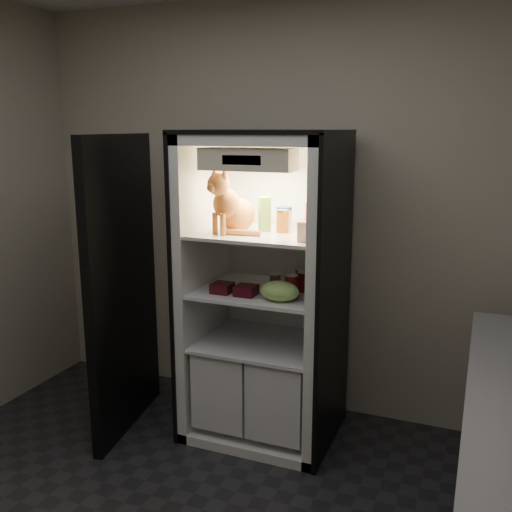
% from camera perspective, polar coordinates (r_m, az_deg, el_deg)
% --- Properties ---
extents(room_shell, '(3.60, 3.60, 3.60)m').
position_cam_1_polar(room_shell, '(2.13, -12.55, 5.25)').
color(room_shell, white).
rests_on(room_shell, floor).
extents(refrigerator, '(0.90, 0.72, 1.88)m').
position_cam_1_polar(refrigerator, '(3.52, 0.97, -5.40)').
color(refrigerator, white).
rests_on(refrigerator, floor).
extents(fridge_door, '(0.20, 0.87, 1.85)m').
position_cam_1_polar(fridge_door, '(3.62, -13.24, -3.18)').
color(fridge_door, black).
rests_on(fridge_door, floor).
extents(tabby_cat, '(0.32, 0.38, 0.38)m').
position_cam_1_polar(tabby_cat, '(3.30, -2.42, 4.81)').
color(tabby_cat, '#C84D19').
rests_on(tabby_cat, refrigerator).
extents(parmesan_shaker, '(0.08, 0.08, 0.20)m').
position_cam_1_polar(parmesan_shaker, '(3.34, 0.88, 4.21)').
color(parmesan_shaker, '#258A35').
rests_on(parmesan_shaker, refrigerator).
extents(mayo_tub, '(0.10, 0.10, 0.13)m').
position_cam_1_polar(mayo_tub, '(3.44, 2.82, 3.86)').
color(mayo_tub, white).
rests_on(mayo_tub, refrigerator).
extents(salsa_jar, '(0.07, 0.07, 0.13)m').
position_cam_1_polar(salsa_jar, '(3.31, 2.68, 3.51)').
color(salsa_jar, maroon).
rests_on(salsa_jar, refrigerator).
extents(pepper_jar, '(0.11, 0.11, 0.19)m').
position_cam_1_polar(pepper_jar, '(3.35, 5.91, 4.04)').
color(pepper_jar, maroon).
rests_on(pepper_jar, refrigerator).
extents(cream_carton, '(0.06, 0.06, 0.11)m').
position_cam_1_polar(cream_carton, '(3.05, 4.87, 2.44)').
color(cream_carton, white).
rests_on(cream_carton, refrigerator).
extents(soda_can_a, '(0.06, 0.06, 0.12)m').
position_cam_1_polar(soda_can_a, '(3.45, 4.45, -2.25)').
color(soda_can_a, black).
rests_on(soda_can_a, refrigerator).
extents(soda_can_b, '(0.07, 0.07, 0.12)m').
position_cam_1_polar(soda_can_b, '(3.36, 4.67, -2.58)').
color(soda_can_b, black).
rests_on(soda_can_b, refrigerator).
extents(soda_can_c, '(0.07, 0.07, 0.14)m').
position_cam_1_polar(soda_can_c, '(3.23, 3.55, -3.06)').
color(soda_can_c, black).
rests_on(soda_can_c, refrigerator).
extents(condiment_jar, '(0.07, 0.07, 0.09)m').
position_cam_1_polar(condiment_jar, '(3.44, 1.94, -2.46)').
color(condiment_jar, brown).
rests_on(condiment_jar, refrigerator).
extents(grape_bag, '(0.22, 0.16, 0.11)m').
position_cam_1_polar(grape_bag, '(3.18, 2.36, -3.52)').
color(grape_bag, '#9CC75C').
rests_on(grape_bag, refrigerator).
extents(berry_box_left, '(0.12, 0.12, 0.06)m').
position_cam_1_polar(berry_box_left, '(3.35, -3.39, -3.20)').
color(berry_box_left, '#4B0C14').
rests_on(berry_box_left, refrigerator).
extents(berry_box_right, '(0.12, 0.12, 0.06)m').
position_cam_1_polar(berry_box_right, '(3.29, -1.00, -3.47)').
color(berry_box_right, '#4B0C14').
rests_on(berry_box_right, refrigerator).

